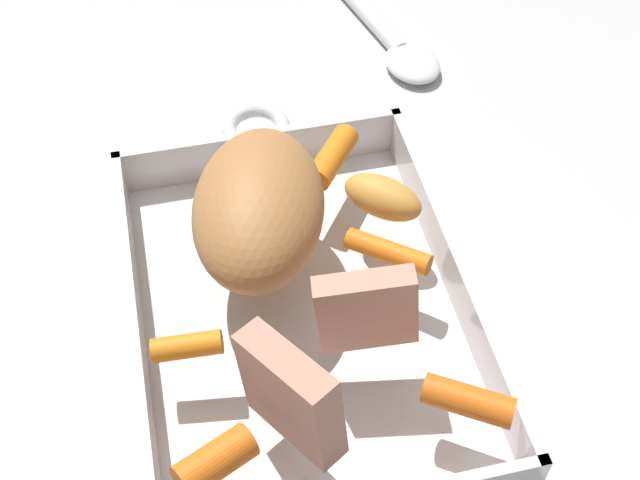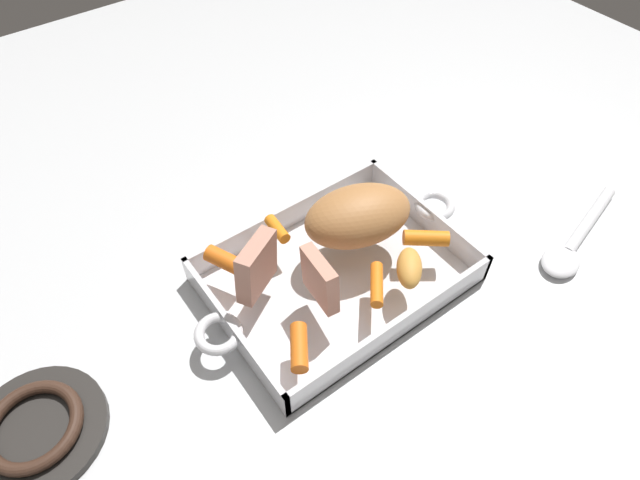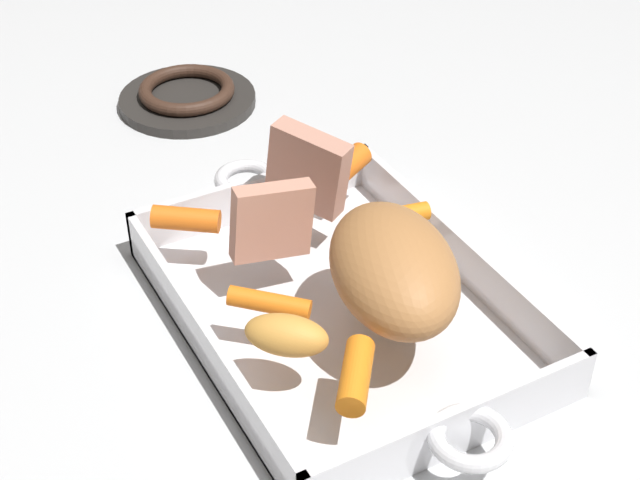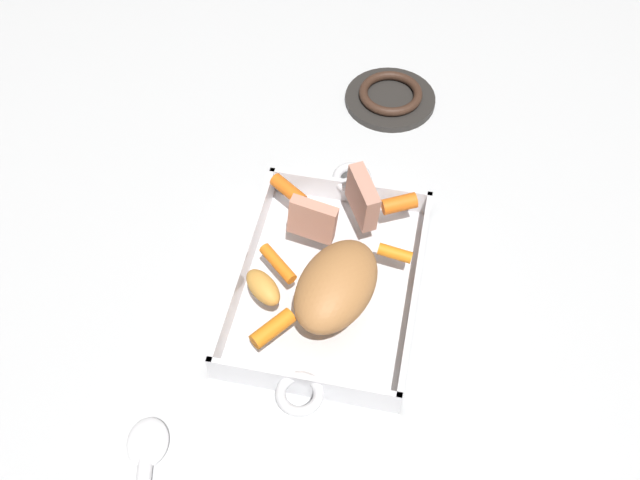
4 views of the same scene
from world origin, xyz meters
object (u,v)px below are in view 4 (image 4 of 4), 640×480
at_px(pork_roast, 336,286).
at_px(baby_carrot_northeast, 395,253).
at_px(roast_slice_thin, 363,198).
at_px(baby_carrot_center_left, 288,190).
at_px(baby_carrot_long, 273,328).
at_px(roasting_dish, 329,283).
at_px(baby_carrot_center_right, 278,264).
at_px(baby_carrot_northwest, 399,204).
at_px(potato_near_roast, 263,287).
at_px(roast_slice_outer, 312,220).
at_px(stove_burner_rear, 390,97).

xyz_separation_m(pork_roast, baby_carrot_northeast, (0.09, -0.07, -0.03)).
xyz_separation_m(roast_slice_thin, baby_carrot_center_left, (0.01, 0.11, -0.03)).
bearing_deg(baby_carrot_long, pork_roast, -47.66).
distance_m(roasting_dish, baby_carrot_center_right, 0.08).
bearing_deg(pork_roast, baby_carrot_long, 132.34).
bearing_deg(roasting_dish, baby_carrot_northwest, -31.83).
relative_size(pork_roast, baby_carrot_center_right, 2.29).
bearing_deg(potato_near_roast, baby_carrot_long, -154.61).
distance_m(baby_carrot_long, baby_carrot_center_left, 0.24).
relative_size(roasting_dish, roast_slice_outer, 6.43).
distance_m(pork_roast, baby_carrot_northwest, 0.19).
xyz_separation_m(roasting_dish, baby_carrot_northwest, (0.13, -0.08, 0.04)).
bearing_deg(stove_burner_rear, baby_carrot_center_right, 166.83).
bearing_deg(pork_roast, baby_carrot_center_right, 66.19).
xyz_separation_m(roasting_dish, baby_carrot_center_left, (0.12, 0.08, 0.04)).
relative_size(roast_slice_outer, roast_slice_thin, 0.92).
distance_m(baby_carrot_northwest, stove_burner_rear, 0.29).
bearing_deg(roast_slice_thin, stove_burner_rear, -0.27).
height_order(baby_carrot_long, baby_carrot_center_right, baby_carrot_long).
relative_size(baby_carrot_center_left, potato_near_roast, 0.92).
distance_m(roasting_dish, baby_carrot_northeast, 0.10).
bearing_deg(stove_burner_rear, potato_near_roast, 167.11).
bearing_deg(stove_burner_rear, roasting_dish, 175.96).
height_order(roast_slice_thin, stove_burner_rear, roast_slice_thin).
xyz_separation_m(roast_slice_thin, baby_carrot_center_right, (-0.12, 0.10, -0.03)).
bearing_deg(baby_carrot_center_right, baby_carrot_northwest, -47.11).
distance_m(roast_slice_thin, baby_carrot_northwest, 0.06).
distance_m(baby_carrot_center_right, baby_carrot_center_left, 0.13).
height_order(baby_carrot_long, potato_near_roast, potato_near_roast).
xyz_separation_m(baby_carrot_center_right, baby_carrot_northeast, (0.05, -0.15, 0.00)).
bearing_deg(baby_carrot_northeast, baby_carrot_center_right, 107.77).
height_order(baby_carrot_center_right, baby_carrot_northeast, same).
xyz_separation_m(roast_slice_outer, baby_carrot_long, (-0.17, 0.02, -0.02)).
bearing_deg(baby_carrot_center_right, stove_burner_rear, -13.17).
relative_size(baby_carrot_center_right, baby_carrot_northwest, 1.30).
relative_size(pork_roast, baby_carrot_center_left, 2.55).
bearing_deg(pork_roast, baby_carrot_northeast, -36.85).
bearing_deg(baby_carrot_center_left, stove_burner_rear, -21.70).
bearing_deg(baby_carrot_center_left, roast_slice_thin, -97.64).
relative_size(baby_carrot_northeast, stove_burner_rear, 0.30).
bearing_deg(baby_carrot_center_left, baby_carrot_northeast, -115.80).
relative_size(baby_carrot_long, baby_carrot_northeast, 1.29).
height_order(pork_roast, stove_burner_rear, pork_roast).
distance_m(baby_carrot_northeast, stove_burner_rear, 0.37).
distance_m(baby_carrot_long, potato_near_roast, 0.06).
distance_m(roasting_dish, pork_roast, 0.09).
relative_size(roast_slice_thin, baby_carrot_northeast, 1.52).
height_order(roasting_dish, baby_carrot_long, baby_carrot_long).
distance_m(baby_carrot_center_left, baby_carrot_northeast, 0.19).
relative_size(baby_carrot_long, baby_carrot_northwest, 1.22).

